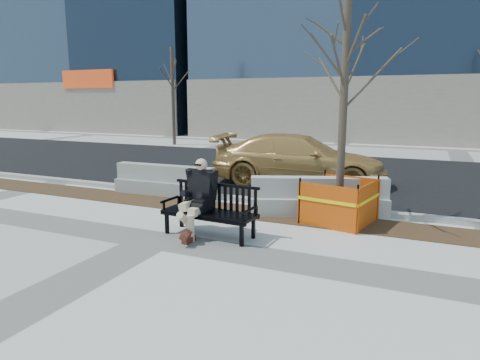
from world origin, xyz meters
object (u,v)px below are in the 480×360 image
(tree_fence, at_px, (338,222))
(jersey_barrier_left, at_px, (165,195))
(bench, at_px, (210,236))
(seated_man, at_px, (200,233))
(sedan, at_px, (298,184))
(jersey_barrier_right, at_px, (318,215))

(tree_fence, bearing_deg, jersey_barrier_left, 171.89)
(bench, height_order, tree_fence, tree_fence)
(seated_man, bearing_deg, jersey_barrier_left, 137.68)
(tree_fence, xyz_separation_m, sedan, (-2.01, 3.80, 0.00))
(jersey_barrier_left, bearing_deg, sedan, 44.09)
(bench, bearing_deg, sedan, 91.84)
(tree_fence, relative_size, jersey_barrier_right, 1.61)
(seated_man, height_order, tree_fence, tree_fence)
(sedan, relative_size, jersey_barrier_right, 1.72)
(sedan, xyz_separation_m, jersey_barrier_right, (1.47, -3.40, 0.00))
(sedan, bearing_deg, jersey_barrier_right, -163.67)
(sedan, bearing_deg, bench, 171.53)
(seated_man, relative_size, jersey_barrier_left, 0.51)
(bench, bearing_deg, seated_man, 168.83)
(jersey_barrier_right, bearing_deg, bench, -144.86)
(tree_fence, xyz_separation_m, jersey_barrier_left, (-5.03, 0.72, 0.00))
(seated_man, distance_m, jersey_barrier_left, 3.73)
(tree_fence, distance_m, jersey_barrier_right, 0.67)
(tree_fence, bearing_deg, jersey_barrier_right, 143.70)
(seated_man, bearing_deg, sedan, 89.20)
(sedan, xyz_separation_m, jersey_barrier_left, (-3.02, -3.08, 0.00))
(bench, distance_m, jersey_barrier_left, 3.97)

